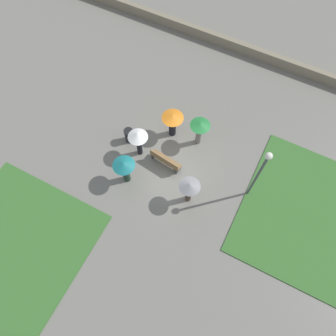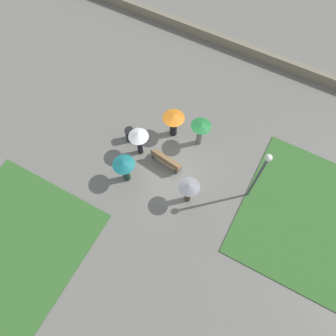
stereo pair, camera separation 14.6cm
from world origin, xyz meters
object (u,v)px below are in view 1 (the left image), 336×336
at_px(crowd_person_teal, 124,168).
at_px(park_bench, 165,161).
at_px(crowd_person_orange, 173,121).
at_px(crowd_person_white, 138,138).
at_px(trash_bin, 129,135).
at_px(crowd_person_grey, 189,188).
at_px(lamp_post, 261,170).
at_px(crowd_person_green, 200,128).

bearing_deg(crowd_person_teal, park_bench, -126.48).
bearing_deg(crowd_person_teal, crowd_person_orange, -99.44).
xyz_separation_m(park_bench, crowd_person_white, (1.55, -0.03, 1.00)).
relative_size(trash_bin, crowd_person_grey, 0.49).
height_order(trash_bin, crowd_person_teal, crowd_person_teal).
height_order(park_bench, crowd_person_grey, crowd_person_grey).
xyz_separation_m(crowd_person_teal, crowd_person_grey, (-3.30, -0.45, 0.08)).
relative_size(lamp_post, crowd_person_teal, 2.32).
bearing_deg(crowd_person_green, lamp_post, -127.63).
bearing_deg(crowd_person_white, lamp_post, 150.21).
distance_m(crowd_person_orange, crowd_person_grey, 4.00).
distance_m(park_bench, crowd_person_grey, 2.44).
relative_size(crowd_person_white, crowd_person_orange, 1.11).
relative_size(lamp_post, crowd_person_grey, 2.27).
distance_m(park_bench, crowd_person_green, 2.44).
bearing_deg(crowd_person_green, crowd_person_grey, -176.65).
bearing_deg(crowd_person_white, crowd_person_grey, 126.55).
bearing_deg(crowd_person_orange, crowd_person_grey, -42.40).
xyz_separation_m(trash_bin, crowd_person_green, (-3.40, -1.60, 0.90)).
relative_size(trash_bin, crowd_person_green, 0.50).
bearing_deg(lamp_post, crowd_person_grey, 32.93).
bearing_deg(crowd_person_teal, trash_bin, -59.52).
bearing_deg(crowd_person_teal, lamp_post, -156.75).
height_order(park_bench, crowd_person_teal, crowd_person_teal).
height_order(park_bench, crowd_person_orange, crowd_person_orange).
bearing_deg(crowd_person_green, crowd_person_white, 116.00).
bearing_deg(crowd_person_orange, lamp_post, -6.93).
height_order(crowd_person_white, crowd_person_orange, crowd_person_white).
bearing_deg(crowd_person_grey, crowd_person_green, -12.34).
height_order(lamp_post, crowd_person_white, lamp_post).
relative_size(park_bench, crowd_person_green, 0.98).
bearing_deg(lamp_post, crowd_person_orange, -16.19).
distance_m(crowd_person_teal, crowd_person_orange, 3.67).
height_order(trash_bin, crowd_person_white, crowd_person_white).
relative_size(crowd_person_orange, crowd_person_green, 0.92).
bearing_deg(trash_bin, crowd_person_grey, 159.09).
bearing_deg(trash_bin, crowd_person_white, 154.11).
distance_m(lamp_post, crowd_person_green, 4.12).
bearing_deg(crowd_person_orange, crowd_person_teal, -93.63).
xyz_separation_m(park_bench, crowd_person_teal, (1.38, 1.65, 0.83)).
distance_m(lamp_post, crowd_person_grey, 3.34).
distance_m(lamp_post, trash_bin, 7.31).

